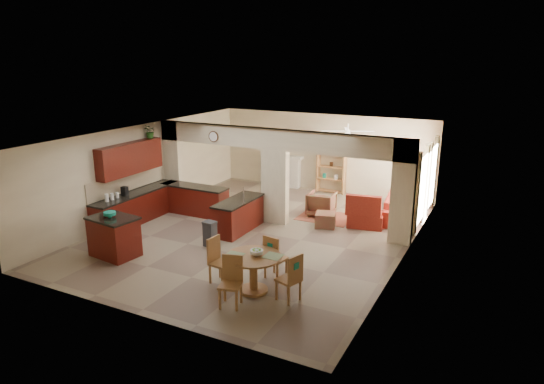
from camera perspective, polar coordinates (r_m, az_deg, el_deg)
The scene contains 39 objects.
floor at distance 13.69m, azimuth -1.54°, elevation -4.79°, with size 10.00×10.00×0.00m, color #7F7058.
ceiling at distance 12.97m, azimuth -1.63°, elevation 6.86°, with size 10.00×10.00×0.00m, color white.
wall_back at distance 17.71m, azimuth 6.17°, elevation 4.62°, with size 8.00×8.00×0.00m, color beige.
wall_front at distance 9.41m, azimuth -16.35°, elevation -6.21°, with size 8.00×8.00×0.00m, color beige.
wall_left at distance 15.52m, azimuth -14.69°, elevation 2.59°, with size 10.00×10.00×0.00m, color beige.
wall_right at distance 11.96m, azimuth 15.53°, elevation -1.40°, with size 10.00×10.00×0.00m, color beige.
partition_left_pier at distance 16.08m, azimuth -11.54°, elevation 3.23°, with size 0.60×0.25×2.80m, color beige.
partition_center_pier at distance 14.20m, azimuth 0.35°, elevation 0.64°, with size 0.80×0.25×2.20m, color beige.
partition_right_pier at distance 12.95m, azimuth 15.15°, elevation -0.05°, with size 0.60×0.25×2.80m, color beige.
partition_header at distance 13.90m, azimuth 0.36°, elevation 6.22°, with size 8.00×0.25×0.60m, color beige.
kitchen_counter at distance 15.11m, azimuth -12.95°, elevation -1.33°, with size 2.52×3.29×1.48m.
upper_cabinets at distance 14.72m, azimuth -16.35°, elevation 3.83°, with size 0.35×2.40×0.90m, color #3E0E07.
peninsula at distance 13.73m, azimuth -3.98°, elevation -2.74°, with size 0.70×1.85×0.91m.
wall_clock at distance 14.77m, azimuth -6.91°, elevation 6.49°, with size 0.34×0.34×0.03m, color #4E311A.
rug at distance 15.03m, azimuth 6.33°, elevation -2.95°, with size 1.60×1.30×0.01m, color brown.
fireplace at distance 18.34m, azimuth 1.24°, elevation 2.58°, with size 1.60×0.35×1.20m.
shelving_unit at distance 17.53m, azimuth 6.98°, elevation 2.80°, with size 1.00×0.32×1.80m, color #9D6C36.
window_a at distance 14.20m, azimuth 17.27°, elevation 0.33°, with size 0.02×0.90×1.90m, color white.
window_b at distance 15.83m, azimuth 18.37°, elevation 1.79°, with size 0.02×0.90×1.90m, color white.
glazed_door at distance 15.05m, azimuth 17.80°, elevation 0.55°, with size 0.02×0.70×2.10m, color white.
drape_a_left at distance 13.63m, azimuth 16.66°, elevation -0.26°, with size 0.10×0.28×2.30m, color #3B1A17.
drape_a_right at distance 14.78m, azimuth 17.53°, elevation 0.90°, with size 0.10×0.28×2.30m, color #3B1A17.
drape_b_left at distance 15.26m, azimuth 17.86°, elevation 1.33°, with size 0.10×0.28×2.30m, color #3B1A17.
drape_b_right at distance 16.41m, azimuth 18.56°, elevation 2.26°, with size 0.10×0.28×2.30m, color #3B1A17.
ceiling_fan at distance 15.16m, azimuth 8.91°, elevation 7.07°, with size 1.00×1.00×0.10m, color white.
kitchen_island at distance 12.62m, azimuth -18.07°, elevation -4.99°, with size 1.25×0.96×1.01m.
teal_bowl at distance 12.45m, azimuth -18.55°, elevation -2.53°, with size 0.29×0.29×0.14m, color #159478.
trash_can at distance 12.75m, azimuth -7.30°, elevation -5.02°, with size 0.30×0.25×0.63m, color #2A292C.
dining_table at distance 10.25m, azimuth -2.20°, elevation -8.94°, with size 1.19×1.19×0.81m.
fruit_bowl at distance 10.11m, azimuth -1.82°, elevation -7.11°, with size 0.27×0.27×0.14m, color #59A222.
sofa at distance 15.34m, azimuth 15.12°, elevation -1.65°, with size 0.95×2.44×0.71m, color maroon.
chaise at distance 14.42m, azimuth 10.95°, elevation -3.15°, with size 1.00×0.82×0.40m, color maroon.
armchair at distance 15.10m, azimuth 5.85°, elevation -1.38°, with size 0.79×0.82×0.74m, color maroon.
ottoman at distance 14.17m, azimuth 6.31°, elevation -3.27°, with size 0.56×0.56×0.41m, color maroon.
plant at distance 15.30m, azimuth -14.12°, elevation 6.91°, with size 0.36×0.31×0.40m, color #1E5516.
chair_north at distance 10.78m, azimuth 0.19°, elevation -7.49°, with size 0.49×0.49×1.02m.
chair_east at distance 9.85m, azimuth 2.32°, elevation -9.89°, with size 0.53×0.53×1.02m.
chair_south at distance 9.78m, azimuth -4.80°, elevation -10.13°, with size 0.52×0.52×1.02m.
chair_west at distance 10.73m, azimuth -6.42°, elevation -7.73°, with size 0.46×0.46×1.02m.
Camera 1 is at (6.13, -11.25, 4.83)m, focal length 32.00 mm.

